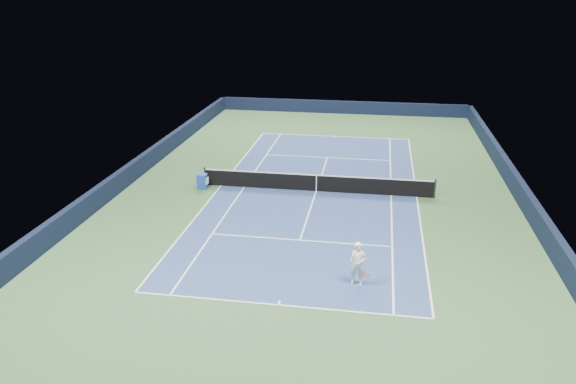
# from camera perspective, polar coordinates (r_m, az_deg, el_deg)

# --- Properties ---
(ground) EXTENTS (40.00, 40.00, 0.00)m
(ground) POSITION_cam_1_polar(r_m,az_deg,el_deg) (31.29, 2.89, 0.09)
(ground) COLOR #30542E
(ground) RESTS_ON ground
(wall_far) EXTENTS (22.00, 0.35, 1.10)m
(wall_far) POSITION_cam_1_polar(r_m,az_deg,el_deg) (50.15, 5.54, 8.57)
(wall_far) COLOR black
(wall_far) RESTS_ON ground
(wall_right) EXTENTS (0.35, 40.00, 1.10)m
(wall_right) POSITION_cam_1_polar(r_m,az_deg,el_deg) (31.87, 22.62, -0.10)
(wall_right) COLOR black
(wall_right) RESTS_ON ground
(wall_left) EXTENTS (0.35, 40.00, 1.10)m
(wall_left) POSITION_cam_1_polar(r_m,az_deg,el_deg) (33.96, -15.56, 1.99)
(wall_left) COLOR black
(wall_left) RESTS_ON ground
(court_surface) EXTENTS (10.97, 23.77, 0.01)m
(court_surface) POSITION_cam_1_polar(r_m,az_deg,el_deg) (31.29, 2.89, 0.09)
(court_surface) COLOR navy
(court_surface) RESTS_ON ground
(baseline_far) EXTENTS (10.97, 0.08, 0.00)m
(baseline_far) POSITION_cam_1_polar(r_m,az_deg,el_deg) (42.57, 4.74, 5.66)
(baseline_far) COLOR white
(baseline_far) RESTS_ON ground
(baseline_near) EXTENTS (10.97, 0.08, 0.00)m
(baseline_near) POSITION_cam_1_polar(r_m,az_deg,el_deg) (20.69, -0.99, -11.40)
(baseline_near) COLOR white
(baseline_near) RESTS_ON ground
(sideline_doubles_right) EXTENTS (0.08, 23.77, 0.00)m
(sideline_doubles_right) POSITION_cam_1_polar(r_m,az_deg,el_deg) (31.21, 12.94, -0.47)
(sideline_doubles_right) COLOR white
(sideline_doubles_right) RESTS_ON ground
(sideline_doubles_left) EXTENTS (0.08, 23.77, 0.00)m
(sideline_doubles_left) POSITION_cam_1_polar(r_m,az_deg,el_deg) (32.31, -6.82, 0.66)
(sideline_doubles_left) COLOR white
(sideline_doubles_left) RESTS_ON ground
(sideline_singles_right) EXTENTS (0.08, 23.77, 0.00)m
(sideline_singles_right) POSITION_cam_1_polar(r_m,az_deg,el_deg) (31.14, 10.43, -0.33)
(sideline_singles_right) COLOR white
(sideline_singles_right) RESTS_ON ground
(sideline_singles_left) EXTENTS (0.08, 23.77, 0.00)m
(sideline_singles_left) POSITION_cam_1_polar(r_m,az_deg,el_deg) (31.97, -4.46, 0.52)
(sideline_singles_left) COLOR white
(sideline_singles_left) RESTS_ON ground
(service_line_far) EXTENTS (8.23, 0.08, 0.00)m
(service_line_far) POSITION_cam_1_polar(r_m,az_deg,el_deg) (37.32, 4.02, 3.51)
(service_line_far) COLOR white
(service_line_far) RESTS_ON ground
(service_line_near) EXTENTS (8.23, 0.08, 0.00)m
(service_line_near) POSITION_cam_1_polar(r_m,az_deg,el_deg) (25.44, 1.22, -4.91)
(service_line_near) COLOR white
(service_line_near) RESTS_ON ground
(center_service_line) EXTENTS (0.08, 12.80, 0.00)m
(center_service_line) POSITION_cam_1_polar(r_m,az_deg,el_deg) (31.29, 2.89, 0.10)
(center_service_line) COLOR white
(center_service_line) RESTS_ON ground
(center_mark_far) EXTENTS (0.08, 0.30, 0.00)m
(center_mark_far) POSITION_cam_1_polar(r_m,az_deg,el_deg) (42.43, 4.72, 5.61)
(center_mark_far) COLOR white
(center_mark_far) RESTS_ON ground
(center_mark_near) EXTENTS (0.08, 0.30, 0.00)m
(center_mark_near) POSITION_cam_1_polar(r_m,az_deg,el_deg) (20.81, -0.91, -11.18)
(center_mark_near) COLOR white
(center_mark_near) RESTS_ON ground
(tennis_net) EXTENTS (12.90, 0.10, 1.07)m
(tennis_net) POSITION_cam_1_polar(r_m,az_deg,el_deg) (31.12, 2.90, 0.96)
(tennis_net) COLOR black
(tennis_net) RESTS_ON ground
(sponsor_cube) EXTENTS (0.59, 0.48, 0.84)m
(sponsor_cube) POSITION_cam_1_polar(r_m,az_deg,el_deg) (31.92, -8.70, 1.09)
(sponsor_cube) COLOR #1C41A9
(sponsor_cube) RESTS_ON ground
(tennis_player) EXTENTS (0.80, 1.26, 2.30)m
(tennis_player) POSITION_cam_1_polar(r_m,az_deg,el_deg) (21.71, 7.10, -7.26)
(tennis_player) COLOR white
(tennis_player) RESTS_ON ground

